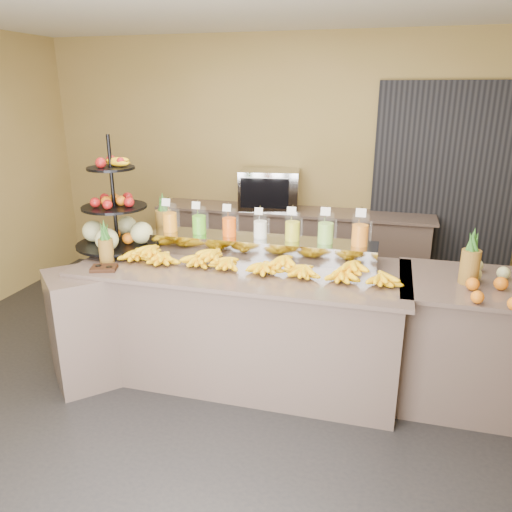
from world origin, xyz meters
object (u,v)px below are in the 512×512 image
at_px(pitcher_tray, 260,247).
at_px(fruit_stand, 121,223).
at_px(right_fruit_pile, 495,282).
at_px(oven_warmer, 270,189).
at_px(condiment_caddy, 104,268).
at_px(banana_heap, 250,260).

height_order(pitcher_tray, fruit_stand, fruit_stand).
xyz_separation_m(right_fruit_pile, oven_warmer, (-2.02, 2.03, 0.14)).
bearing_deg(fruit_stand, condiment_caddy, -71.59).
relative_size(fruit_stand, oven_warmer, 1.45).
height_order(pitcher_tray, right_fruit_pile, right_fruit_pile).
xyz_separation_m(condiment_caddy, right_fruit_pile, (2.73, 0.27, 0.06)).
bearing_deg(oven_warmer, condiment_caddy, -114.86).
xyz_separation_m(fruit_stand, oven_warmer, (0.82, 1.83, -0.02)).
xyz_separation_m(condiment_caddy, oven_warmer, (0.71, 2.30, 0.20)).
bearing_deg(pitcher_tray, right_fruit_pile, -11.91).
height_order(banana_heap, condiment_caddy, banana_heap).
height_order(banana_heap, oven_warmer, oven_warmer).
xyz_separation_m(pitcher_tray, oven_warmer, (-0.33, 1.67, 0.14)).
distance_m(banana_heap, right_fruit_pile, 1.68).
relative_size(banana_heap, condiment_caddy, 11.75).
distance_m(banana_heap, condiment_caddy, 1.09).
bearing_deg(pitcher_tray, condiment_caddy, -148.79).
relative_size(banana_heap, fruit_stand, 2.29).
relative_size(pitcher_tray, banana_heap, 0.85).
relative_size(banana_heap, right_fruit_pile, 4.76).
bearing_deg(condiment_caddy, banana_heap, 15.99).
bearing_deg(oven_warmer, pitcher_tray, -86.53).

